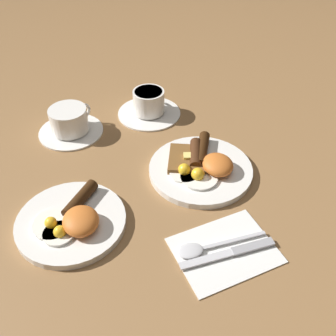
{
  "coord_description": "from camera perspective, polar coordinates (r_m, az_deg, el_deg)",
  "views": [
    {
      "loc": [
        -0.61,
        0.28,
        0.59
      ],
      "look_at": [
        0.01,
        0.07,
        0.03
      ],
      "focal_mm": 42.0,
      "sensor_mm": 36.0,
      "label": 1
    }
  ],
  "objects": [
    {
      "name": "napkin",
      "position": [
        0.75,
        8.24,
        -11.68
      ],
      "size": [
        0.16,
        0.2,
        0.01
      ],
      "primitive_type": "cube",
      "rotation": [
        0.0,
        0.0,
        0.11
      ],
      "color": "white",
      "rests_on": "ground_plane"
    },
    {
      "name": "breakfast_plate_far",
      "position": [
        0.79,
        -13.75,
        -7.47
      ],
      "size": [
        0.21,
        0.21,
        0.05
      ],
      "color": "white",
      "rests_on": "ground_plane"
    },
    {
      "name": "ground_plane",
      "position": [
        0.89,
        4.71,
        -0.62
      ],
      "size": [
        3.0,
        3.0,
        0.0
      ],
      "primitive_type": "plane",
      "color": "olive"
    },
    {
      "name": "teacup_near",
      "position": [
        1.07,
        -2.79,
        9.11
      ],
      "size": [
        0.17,
        0.17,
        0.07
      ],
      "color": "white",
      "rests_on": "ground_plane"
    },
    {
      "name": "breakfast_plate_near",
      "position": [
        0.88,
        4.78,
        0.19
      ],
      "size": [
        0.23,
        0.23,
        0.05
      ],
      "color": "white",
      "rests_on": "ground_plane"
    },
    {
      "name": "spoon",
      "position": [
        0.74,
        4.63,
        -11.57
      ],
      "size": [
        0.04,
        0.18,
        0.01
      ],
      "rotation": [
        0.0,
        0.0,
        1.55
      ],
      "color": "silver",
      "rests_on": "napkin"
    },
    {
      "name": "knife",
      "position": [
        0.74,
        9.45,
        -11.93
      ],
      "size": [
        0.02,
        0.18,
        0.01
      ],
      "rotation": [
        0.0,
        0.0,
        1.57
      ],
      "color": "silver",
      "rests_on": "napkin"
    },
    {
      "name": "teacup_far",
      "position": [
        1.02,
        -14.08,
        6.42
      ],
      "size": [
        0.16,
        0.16,
        0.07
      ],
      "color": "white",
      "rests_on": "ground_plane"
    }
  ]
}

